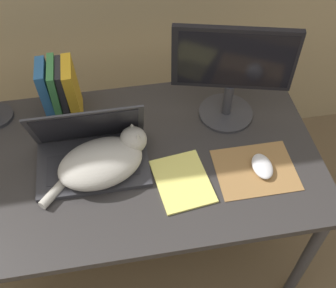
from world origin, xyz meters
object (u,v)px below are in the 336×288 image
laptop (91,153)px  external_monitor (232,71)px  book_row (61,91)px  notepad (182,181)px  cat (104,160)px  computer_mouse (262,166)px

laptop → external_monitor: size_ratio=0.92×
book_row → notepad: 0.56m
notepad → cat: bearing=159.9°
laptop → computer_mouse: 0.59m
laptop → notepad: (0.30, -0.14, -0.04)m
laptop → book_row: laptop is taller
cat → notepad: (0.25, -0.09, -0.05)m
laptop → cat: size_ratio=1.01×
laptop → computer_mouse: size_ratio=3.53×
laptop → computer_mouse: (0.58, -0.14, -0.03)m
computer_mouse → book_row: 0.78m
cat → computer_mouse: 0.54m
cat → laptop: bearing=130.6°
computer_mouse → external_monitor: bearing=101.2°
cat → book_row: (-0.13, 0.30, 0.06)m
computer_mouse → notepad: computer_mouse is taller
external_monitor → notepad: size_ratio=1.69×
external_monitor → book_row: (-0.61, 0.11, -0.10)m
computer_mouse → book_row: book_row is taller
book_row → laptop: bearing=-70.3°
external_monitor → computer_mouse: bearing=-78.8°
computer_mouse → notepad: 0.28m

